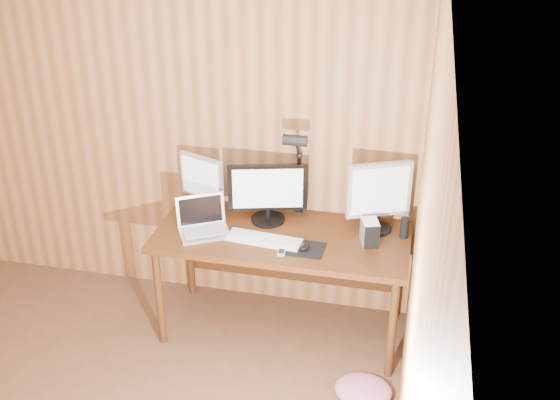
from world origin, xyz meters
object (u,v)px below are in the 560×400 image
(hard_drive, at_px, (370,232))
(monitor_right, at_px, (379,195))
(phone, at_px, (282,252))
(desk_lamp, at_px, (297,162))
(mouse, at_px, (305,246))
(speaker, at_px, (405,228))
(laptop, at_px, (203,223))
(monitor_center, at_px, (268,193))
(keyboard, at_px, (264,239))
(desk, at_px, (284,245))
(monitor_left, at_px, (202,182))

(hard_drive, bearing_deg, monitor_right, 64.26)
(phone, bearing_deg, monitor_right, 33.29)
(hard_drive, height_order, desk_lamp, desk_lamp)
(mouse, relative_size, speaker, 0.76)
(laptop, height_order, desk_lamp, desk_lamp)
(monitor_right, xyz_separation_m, desk_lamp, (-0.53, 0.04, 0.15))
(laptop, bearing_deg, monitor_center, 0.99)
(laptop, distance_m, phone, 0.57)
(keyboard, distance_m, phone, 0.17)
(desk, xyz_separation_m, monitor_left, (-0.59, 0.14, 0.33))
(phone, relative_size, desk_lamp, 0.14)
(mouse, bearing_deg, desk_lamp, 124.17)
(monitor_center, bearing_deg, mouse, -59.84)
(monitor_center, height_order, keyboard, monitor_center)
(monitor_left, distance_m, phone, 0.79)
(hard_drive, bearing_deg, laptop, 167.41)
(monitor_center, xyz_separation_m, hard_drive, (0.67, -0.14, -0.13))
(phone, bearing_deg, desk_lamp, 85.81)
(desk, height_order, laptop, laptop)
(hard_drive, bearing_deg, phone, -172.59)
(hard_drive, height_order, phone, hard_drive)
(keyboard, xyz_separation_m, speaker, (0.84, 0.24, 0.06))
(monitor_right, bearing_deg, desk, 168.08)
(keyboard, bearing_deg, laptop, 179.91)
(phone, xyz_separation_m, desk_lamp, (0.00, 0.44, 0.40))
(monitor_right, distance_m, laptop, 1.12)
(monitor_left, distance_m, speaker, 1.35)
(desk, distance_m, desk_lamp, 0.55)
(keyboard, xyz_separation_m, desk_lamp, (0.14, 0.33, 0.39))
(speaker, bearing_deg, phone, -153.85)
(keyboard, bearing_deg, monitor_right, 29.52)
(monitor_center, distance_m, speaker, 0.89)
(monitor_center, height_order, hard_drive, monitor_center)
(keyboard, relative_size, desk_lamp, 0.73)
(desk, xyz_separation_m, desk_lamp, (0.05, 0.15, 0.53))
(desk, height_order, mouse, mouse)
(desk, bearing_deg, monitor_left, 166.58)
(desk, relative_size, speaker, 11.98)
(monitor_right, xyz_separation_m, speaker, (0.18, -0.05, -0.18))
(desk, relative_size, monitor_right, 3.46)
(monitor_left, bearing_deg, laptop, -49.93)
(laptop, height_order, mouse, laptop)
(monitor_right, bearing_deg, speaker, -40.77)
(desk, xyz_separation_m, laptop, (-0.50, -0.13, 0.18))
(phone, height_order, desk_lamp, desk_lamp)
(monitor_center, bearing_deg, speaker, -16.29)
(speaker, distance_m, desk_lamp, 0.79)
(monitor_left, bearing_deg, speaker, 18.75)
(monitor_center, bearing_deg, phone, -79.92)
(phone, bearing_deg, speaker, 22.29)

